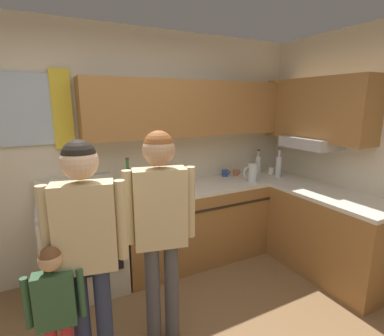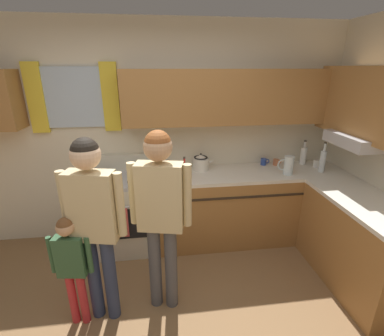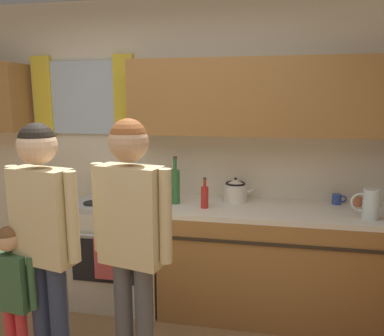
# 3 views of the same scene
# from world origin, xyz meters

# --- Properties ---
(back_wall_unit) EXTENTS (4.60, 0.42, 2.60)m
(back_wall_unit) POSITION_xyz_m (0.08, 1.82, 1.47)
(back_wall_unit) COLOR beige
(back_wall_unit) RESTS_ON ground
(kitchen_counter_run) EXTENTS (2.31, 1.86, 0.90)m
(kitchen_counter_run) POSITION_xyz_m (1.44, 1.21, 0.45)
(kitchen_counter_run) COLOR #9E6B38
(kitchen_counter_run) RESTS_ON ground
(stove_oven) EXTENTS (0.74, 0.67, 1.10)m
(stove_oven) POSITION_xyz_m (-0.40, 1.54, 0.47)
(stove_oven) COLOR beige
(stove_oven) RESTS_ON ground
(bottle_sauce_red) EXTENTS (0.06, 0.06, 0.25)m
(bottle_sauce_red) POSITION_xyz_m (0.34, 1.45, 0.99)
(bottle_sauce_red) COLOR red
(bottle_sauce_red) RESTS_ON kitchen_counter_run
(bottle_wine_green) EXTENTS (0.08, 0.08, 0.39)m
(bottle_wine_green) POSITION_xyz_m (0.08, 1.54, 1.05)
(bottle_wine_green) COLOR #2D6633
(bottle_wine_green) RESTS_ON kitchen_counter_run
(mug_cobalt_blue) EXTENTS (0.11, 0.07, 0.08)m
(mug_cobalt_blue) POSITION_xyz_m (1.39, 1.76, 0.94)
(mug_cobalt_blue) COLOR #2D479E
(mug_cobalt_blue) RESTS_ON kitchen_counter_run
(cup_terracotta) EXTENTS (0.11, 0.07, 0.08)m
(cup_terracotta) POSITION_xyz_m (1.55, 1.73, 0.94)
(cup_terracotta) COLOR #B76642
(cup_terracotta) RESTS_ON kitchen_counter_run
(stovetop_kettle) EXTENTS (0.27, 0.20, 0.21)m
(stovetop_kettle) POSITION_xyz_m (0.56, 1.69, 1.00)
(stovetop_kettle) COLOR silver
(stovetop_kettle) RESTS_ON kitchen_counter_run
(water_pitcher) EXTENTS (0.19, 0.11, 0.22)m
(water_pitcher) POSITION_xyz_m (1.54, 1.40, 1.01)
(water_pitcher) COLOR silver
(water_pitcher) RESTS_ON kitchen_counter_run
(adult_holding_child) EXTENTS (0.49, 0.23, 1.62)m
(adult_holding_child) POSITION_xyz_m (-0.47, 0.51, 1.02)
(adult_holding_child) COLOR #2D3856
(adult_holding_child) RESTS_ON ground
(adult_in_plaid) EXTENTS (0.50, 0.24, 1.65)m
(adult_in_plaid) POSITION_xyz_m (0.05, 0.57, 1.04)
(adult_in_plaid) COLOR #4C4C51
(adult_in_plaid) RESTS_ON ground
(small_child) EXTENTS (0.34, 0.14, 1.02)m
(small_child) POSITION_xyz_m (-0.68, 0.47, 0.64)
(small_child) COLOR red
(small_child) RESTS_ON ground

